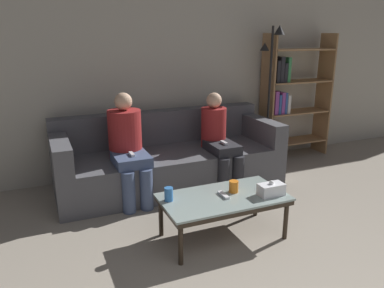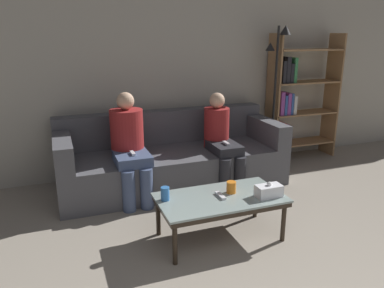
# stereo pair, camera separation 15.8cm
# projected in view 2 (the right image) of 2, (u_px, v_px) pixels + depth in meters

# --- Properties ---
(wall_back) EXTENTS (12.00, 0.06, 2.60)m
(wall_back) POSITION_uv_depth(u_px,v_px,m) (157.00, 68.00, 4.55)
(wall_back) COLOR #B7B2A3
(wall_back) RESTS_ON ground_plane
(couch) EXTENTS (2.54, 0.94, 0.82)m
(couch) POSITION_uv_depth(u_px,v_px,m) (171.00, 159.00, 4.35)
(couch) COLOR #515156
(couch) RESTS_ON ground_plane
(coffee_table) EXTENTS (1.06, 0.57, 0.39)m
(coffee_table) POSITION_uv_depth(u_px,v_px,m) (220.00, 201.00, 3.16)
(coffee_table) COLOR #8C9E99
(coffee_table) RESTS_ON ground_plane
(cup_near_left) EXTENTS (0.07, 0.07, 0.11)m
(cup_near_left) POSITION_uv_depth(u_px,v_px,m) (165.00, 194.00, 3.07)
(cup_near_left) COLOR #3372BF
(cup_near_left) RESTS_ON coffee_table
(cup_near_right) EXTENTS (0.08, 0.08, 0.10)m
(cup_near_right) POSITION_uv_depth(u_px,v_px,m) (231.00, 187.00, 3.21)
(cup_near_right) COLOR orange
(cup_near_right) RESTS_ON coffee_table
(tissue_box) EXTENTS (0.22, 0.12, 0.13)m
(tissue_box) POSITION_uv_depth(u_px,v_px,m) (269.00, 191.00, 3.14)
(tissue_box) COLOR white
(tissue_box) RESTS_ON coffee_table
(game_remote) EXTENTS (0.04, 0.15, 0.02)m
(game_remote) POSITION_uv_depth(u_px,v_px,m) (220.00, 196.00, 3.14)
(game_remote) COLOR white
(game_remote) RESTS_ON coffee_table
(bookshelf) EXTENTS (1.00, 0.32, 1.71)m
(bookshelf) POSITION_uv_depth(u_px,v_px,m) (295.00, 98.00, 5.10)
(bookshelf) COLOR #9E754C
(bookshelf) RESTS_ON ground_plane
(standing_lamp) EXTENTS (0.31, 0.26, 1.80)m
(standing_lamp) POSITION_uv_depth(u_px,v_px,m) (276.00, 82.00, 4.76)
(standing_lamp) COLOR black
(standing_lamp) RESTS_ON ground_plane
(seated_person_left_end) EXTENTS (0.35, 0.67, 1.12)m
(seated_person_left_end) POSITION_uv_depth(u_px,v_px,m) (129.00, 143.00, 3.90)
(seated_person_left_end) COLOR #47567A
(seated_person_left_end) RESTS_ON ground_plane
(seated_person_mid_left) EXTENTS (0.31, 0.65, 1.06)m
(seated_person_mid_left) POSITION_uv_depth(u_px,v_px,m) (221.00, 139.00, 4.24)
(seated_person_mid_left) COLOR #28282D
(seated_person_mid_left) RESTS_ON ground_plane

